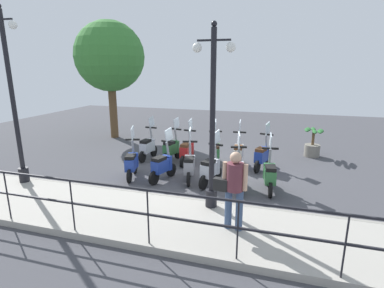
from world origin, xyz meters
name	(u,v)px	position (x,y,z in m)	size (l,w,h in m)	color
ground_plane	(205,174)	(0.00, 0.00, 0.00)	(28.00, 28.00, 0.00)	#424247
promenade_walkway	(170,220)	(-3.15, 0.00, 0.07)	(2.20, 20.00, 0.15)	#A39E93
fence_railing	(148,205)	(-4.20, 0.00, 0.91)	(0.04, 16.03, 1.07)	black
lamp_post_near	(212,131)	(-2.40, -0.74, 1.92)	(0.26, 0.90, 4.02)	black
lamp_post_far	(14,108)	(-2.40, 4.65, 2.22)	(0.26, 0.90, 4.63)	black
pedestrian_with_bag	(234,185)	(-3.25, -1.37, 1.08)	(0.35, 0.65, 1.59)	#384C70
tree_large	(110,57)	(3.74, 5.43, 3.71)	(3.13, 3.13, 5.30)	brown
potted_palm	(312,145)	(3.06, -3.36, 0.45)	(1.06, 0.66, 1.05)	slate
scooter_near_0	(270,174)	(-0.77, -1.97, 0.48)	(1.23, 0.44, 1.54)	black
scooter_near_1	(239,173)	(-0.87, -1.16, 0.48)	(1.21, 0.52, 1.54)	black
scooter_near_2	(211,169)	(-0.77, -0.35, 0.48)	(1.21, 0.53, 1.54)	black
scooter_near_3	(189,165)	(-0.65, 0.32, 0.48)	(1.22, 0.50, 1.54)	black
scooter_near_4	(162,165)	(-0.86, 1.09, 0.48)	(1.20, 0.53, 1.54)	black
scooter_near_5	(132,163)	(-0.92, 2.06, 0.48)	(1.21, 0.53, 1.54)	black
scooter_far_0	(262,155)	(1.00, -1.66, 0.48)	(1.20, 0.55, 1.54)	black
scooter_far_1	(238,153)	(1.07, -0.86, 0.48)	(1.23, 0.44, 1.54)	black
scooter_far_2	(215,152)	(0.97, -0.09, 0.48)	(1.22, 0.50, 1.54)	black
scooter_far_3	(187,150)	(0.85, 0.87, 0.48)	(1.23, 0.44, 1.54)	black
scooter_far_4	(172,148)	(0.96, 1.48, 0.48)	(1.22, 0.50, 1.54)	black
scooter_far_5	(148,146)	(0.94, 2.39, 0.48)	(1.23, 0.44, 1.54)	black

